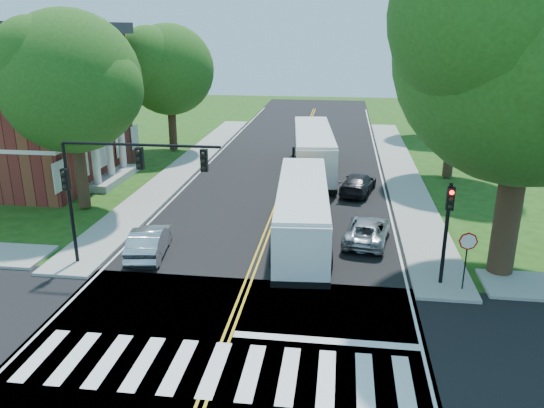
% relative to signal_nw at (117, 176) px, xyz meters
% --- Properties ---
extents(ground, '(140.00, 140.00, 0.00)m').
position_rel_signal_nw_xyz_m(ground, '(5.86, -6.43, -4.38)').
color(ground, '#1A4010').
rests_on(ground, ground).
extents(road, '(14.00, 96.00, 0.01)m').
position_rel_signal_nw_xyz_m(road, '(5.86, 11.57, -4.37)').
color(road, black).
rests_on(road, ground).
extents(cross_road, '(60.00, 12.00, 0.01)m').
position_rel_signal_nw_xyz_m(cross_road, '(5.86, -6.43, -4.37)').
color(cross_road, black).
rests_on(cross_road, ground).
extents(center_line, '(0.36, 70.00, 0.01)m').
position_rel_signal_nw_xyz_m(center_line, '(5.86, 15.57, -4.36)').
color(center_line, gold).
rests_on(center_line, road).
extents(edge_line_w, '(0.12, 70.00, 0.01)m').
position_rel_signal_nw_xyz_m(edge_line_w, '(-0.94, 15.57, -4.36)').
color(edge_line_w, silver).
rests_on(edge_line_w, road).
extents(edge_line_e, '(0.12, 70.00, 0.01)m').
position_rel_signal_nw_xyz_m(edge_line_e, '(12.66, 15.57, -4.36)').
color(edge_line_e, silver).
rests_on(edge_line_e, road).
extents(crosswalk, '(12.60, 3.00, 0.01)m').
position_rel_signal_nw_xyz_m(crosswalk, '(5.86, -6.93, -4.36)').
color(crosswalk, silver).
rests_on(crosswalk, road).
extents(stop_bar, '(6.60, 0.40, 0.01)m').
position_rel_signal_nw_xyz_m(stop_bar, '(9.36, -4.83, -4.36)').
color(stop_bar, silver).
rests_on(stop_bar, road).
extents(sidewalk_nw, '(2.60, 40.00, 0.15)m').
position_rel_signal_nw_xyz_m(sidewalk_nw, '(-2.44, 18.57, -4.30)').
color(sidewalk_nw, gray).
rests_on(sidewalk_nw, ground).
extents(sidewalk_ne, '(2.60, 40.00, 0.15)m').
position_rel_signal_nw_xyz_m(sidewalk_ne, '(14.16, 18.57, -4.30)').
color(sidewalk_ne, gray).
rests_on(sidewalk_ne, ground).
extents(tree_ne_big, '(10.80, 10.80, 14.91)m').
position_rel_signal_nw_xyz_m(tree_ne_big, '(16.86, 1.57, 5.24)').
color(tree_ne_big, '#382416').
rests_on(tree_ne_big, ground).
extents(tree_west_near, '(8.00, 8.00, 11.40)m').
position_rel_signal_nw_xyz_m(tree_west_near, '(-5.64, 7.57, 3.15)').
color(tree_west_near, '#382416').
rests_on(tree_west_near, ground).
extents(tree_west_far, '(7.60, 7.60, 10.67)m').
position_rel_signal_nw_xyz_m(tree_west_far, '(-5.14, 23.57, 2.62)').
color(tree_west_far, '#382416').
rests_on(tree_west_far, ground).
extents(tree_east_mid, '(8.40, 8.40, 11.93)m').
position_rel_signal_nw_xyz_m(tree_east_mid, '(17.36, 17.57, 3.48)').
color(tree_east_mid, '#382416').
rests_on(tree_east_mid, ground).
extents(tree_east_far, '(7.20, 7.20, 10.34)m').
position_rel_signal_nw_xyz_m(tree_east_far, '(18.36, 33.57, 2.48)').
color(tree_east_far, '#382416').
rests_on(tree_east_far, ground).
extents(signal_nw, '(7.15, 0.46, 5.66)m').
position_rel_signal_nw_xyz_m(signal_nw, '(0.00, 0.00, 0.00)').
color(signal_nw, black).
rests_on(signal_nw, ground).
extents(signal_ne, '(0.30, 0.46, 4.40)m').
position_rel_signal_nw_xyz_m(signal_ne, '(14.06, 0.01, -1.41)').
color(signal_ne, black).
rests_on(signal_ne, ground).
extents(stop_sign, '(0.76, 0.08, 2.53)m').
position_rel_signal_nw_xyz_m(stop_sign, '(14.86, -0.45, -2.35)').
color(stop_sign, black).
rests_on(stop_sign, ground).
extents(bus_lead, '(3.39, 11.73, 3.00)m').
position_rel_signal_nw_xyz_m(bus_lead, '(7.78, 4.40, -2.79)').
color(bus_lead, silver).
rests_on(bus_lead, road).
extents(bus_follow, '(3.94, 12.75, 3.25)m').
position_rel_signal_nw_xyz_m(bus_follow, '(7.53, 17.88, -2.65)').
color(bus_follow, silver).
rests_on(bus_follow, road).
extents(hatchback, '(2.11, 4.48, 1.42)m').
position_rel_signal_nw_xyz_m(hatchback, '(0.67, 1.43, -3.66)').
color(hatchback, '#B3B6BB').
rests_on(hatchback, road).
extents(suv, '(2.80, 4.76, 1.24)m').
position_rel_signal_nw_xyz_m(suv, '(11.12, 4.55, -3.75)').
color(suv, '#A4A6AB').
rests_on(suv, road).
extents(dark_sedan, '(2.79, 4.83, 1.32)m').
position_rel_signal_nw_xyz_m(dark_sedan, '(10.82, 12.98, -3.71)').
color(dark_sedan, black).
rests_on(dark_sedan, road).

